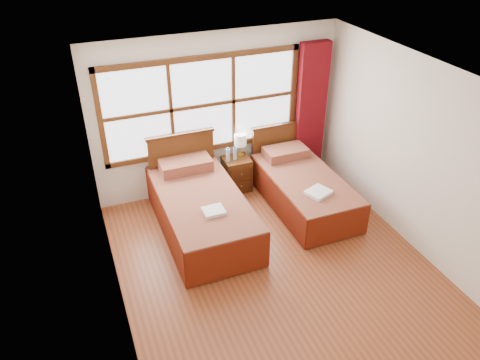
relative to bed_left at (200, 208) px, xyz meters
name	(u,v)px	position (x,y,z in m)	size (l,w,h in m)	color
floor	(275,266)	(0.66, -1.20, -0.34)	(4.50, 4.50, 0.00)	brown
ceiling	(285,80)	(0.66, -1.20, 2.26)	(4.50, 4.50, 0.00)	white
wall_back	(218,114)	(0.66, 1.05, 0.96)	(4.00, 4.00, 0.00)	silver
wall_left	(110,221)	(-1.34, -1.20, 0.96)	(4.50, 4.50, 0.00)	silver
wall_right	(415,155)	(2.66, -1.20, 0.96)	(4.50, 4.50, 0.00)	silver
window	(203,105)	(0.41, 1.02, 1.16)	(3.16, 0.06, 1.56)	white
curtain	(311,110)	(2.26, 0.91, 0.83)	(0.50, 0.16, 2.30)	maroon
bed_left	(200,208)	(0.00, 0.00, 0.00)	(1.16, 2.24, 1.13)	#43220E
bed_right	(303,187)	(1.69, 0.00, -0.04)	(1.03, 2.05, 1.00)	#43220E
nightstand	(237,174)	(0.88, 0.80, -0.06)	(0.43, 0.43, 0.57)	#502A11
towels_left	(214,211)	(0.04, -0.52, 0.28)	(0.29, 0.26, 0.05)	white
towels_right	(318,192)	(1.63, -0.55, 0.22)	(0.42, 0.39, 0.05)	white
lamp	(240,140)	(0.98, 0.90, 0.50)	(0.20, 0.20, 0.39)	gold
bottle_near	(228,155)	(0.73, 0.79, 0.34)	(0.07, 0.07, 0.25)	silver
bottle_far	(235,154)	(0.85, 0.80, 0.33)	(0.06, 0.06, 0.23)	silver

